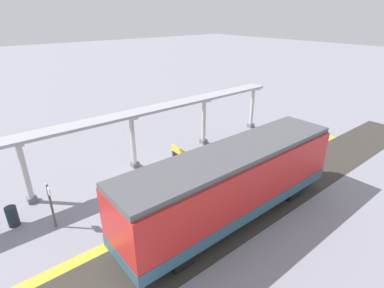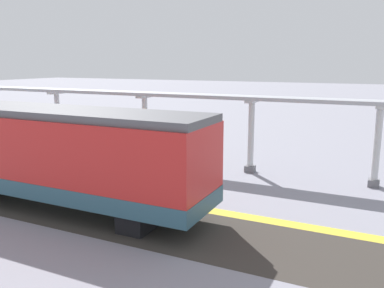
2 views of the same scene
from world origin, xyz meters
name	(u,v)px [view 1 (image 1 of 2)]	position (x,y,z in m)	size (l,w,h in m)	color
ground_plane	(157,184)	(0.00, 0.00, 0.00)	(176.00, 176.00, 0.00)	gray
tactile_edge_strip	(188,207)	(-2.78, 0.00, 0.00)	(0.54, 28.75, 0.01)	gold
trackbed	(214,226)	(-4.66, 0.00, 0.00)	(3.20, 40.75, 0.01)	#38332D
train_near_carriage	(233,183)	(-4.65, -1.06, 1.83)	(2.65, 11.29, 3.48)	red
canopy_pillar_nearest	(252,107)	(2.61, -11.01, 1.70)	(1.10, 0.44, 3.36)	slate
canopy_pillar_second	(204,121)	(2.61, -5.75, 1.70)	(1.10, 0.44, 3.36)	slate
canopy_pillar_third	(133,141)	(2.61, -0.07, 1.70)	(1.10, 0.44, 3.36)	slate
canopy_pillar_fourth	(25,172)	(2.61, 5.85, 1.70)	(1.10, 0.44, 3.36)	slate
canopy_beam	(129,115)	(2.61, 0.06, 3.44)	(1.20, 22.94, 0.16)	#A8AAB2
bench_mid_platform	(180,153)	(1.65, -2.84, 0.44)	(1.51, 0.48, 0.86)	gold
trash_bin	(12,216)	(1.13, 6.94, 0.49)	(0.48, 0.48, 0.97)	#212C36
platform_info_sign	(51,202)	(-0.15, 5.53, 1.33)	(0.56, 0.10, 2.20)	#4C4C51
passenger_waiting_near_edge	(240,158)	(-2.16, -4.36, 1.05)	(0.43, 0.53, 1.68)	maroon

